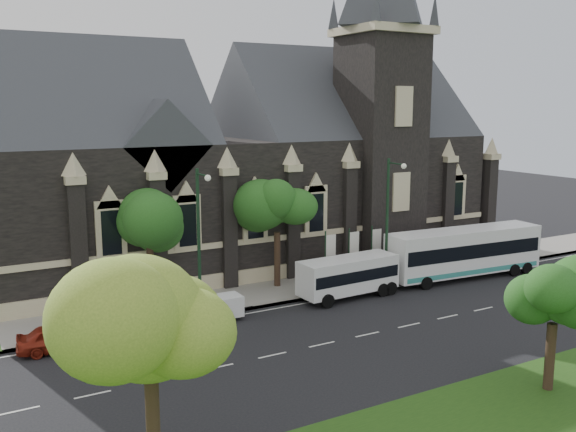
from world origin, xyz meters
TOP-DOWN VIEW (x-y plane):
  - ground at (0.00, 0.00)m, footprint 160.00×160.00m
  - sidewalk at (0.00, 9.50)m, footprint 80.00×5.00m
  - museum at (5.12, 18.78)m, footprint 40.00×17.70m
  - tree_park_near at (-11.77, -8.77)m, footprint 4.42×4.42m
  - tree_park_east at (6.18, -9.32)m, footprint 3.40×3.40m
  - tree_walk_right at (3.21, 10.71)m, footprint 4.08×4.08m
  - tree_walk_left at (-5.80, 10.70)m, footprint 3.91×3.91m
  - street_lamp_near at (10.00, 7.09)m, footprint 0.36×1.88m
  - street_lamp_mid at (-4.00, 7.09)m, footprint 0.36×1.88m
  - banner_flag_left at (6.29, 9.00)m, footprint 0.90×0.10m
  - banner_flag_center at (8.29, 9.00)m, footprint 0.90×0.10m
  - banner_flag_right at (10.29, 9.00)m, footprint 0.90×0.10m
  - tour_coach at (16.23, 6.00)m, footprint 12.63×3.59m
  - shuttle_bus at (6.02, 6.20)m, footprint 7.05×2.73m
  - box_trailer at (-2.87, 6.20)m, footprint 2.74×1.61m
  - sedan at (-6.84, 6.14)m, footprint 4.51×1.66m
  - car_far_red at (-12.31, 5.97)m, footprint 4.44×2.23m

SIDE VIEW (x-z plane):
  - ground at x=0.00m, z-range 0.00..0.00m
  - sidewalk at x=0.00m, z-range 0.00..0.15m
  - car_far_red at x=-12.31m, z-range 0.00..1.45m
  - sedan at x=-6.84m, z-range 0.00..1.48m
  - box_trailer at x=-2.87m, z-range 0.10..1.56m
  - shuttle_bus at x=6.02m, z-range 0.22..2.90m
  - tour_coach at x=16.23m, z-range 0.16..3.80m
  - banner_flag_left at x=6.29m, z-range 0.38..4.38m
  - banner_flag_center at x=8.29m, z-range 0.38..4.38m
  - banner_flag_right at x=10.29m, z-range 0.38..4.38m
  - tree_park_east at x=6.18m, z-range 1.48..7.76m
  - street_lamp_near at x=10.00m, z-range 0.61..9.61m
  - street_lamp_mid at x=-4.00m, z-range 0.61..9.61m
  - tree_walk_left at x=-5.80m, z-range 1.91..9.55m
  - tree_walk_right at x=3.21m, z-range 1.92..9.72m
  - tree_park_near at x=-11.77m, z-range 2.14..10.70m
  - museum at x=5.12m, z-range -6.78..23.12m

